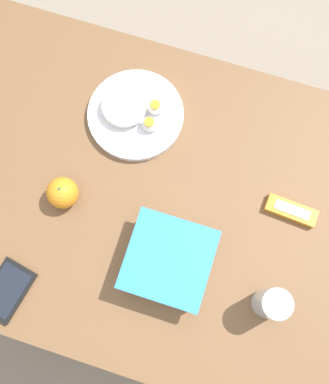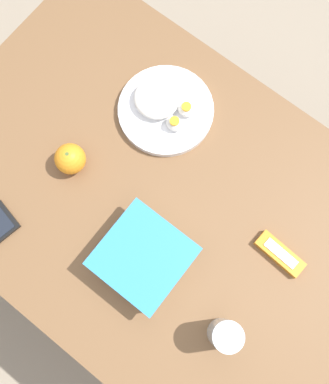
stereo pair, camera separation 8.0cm
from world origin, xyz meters
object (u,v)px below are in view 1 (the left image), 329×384
at_px(food_container, 169,261).
at_px(drinking_glass, 271,304).
at_px(cell_phone, 7,290).
at_px(orange_fruit, 63,193).
at_px(candy_bar, 291,211).
at_px(rice_plate, 133,113).

bearing_deg(food_container, drinking_glass, 174.71).
relative_size(food_container, cell_phone, 1.30).
distance_m(orange_fruit, candy_bar, 0.50).
bearing_deg(orange_fruit, drinking_glass, 169.43).
distance_m(candy_bar, cell_phone, 0.64).
xyz_separation_m(candy_bar, cell_phone, (0.54, 0.35, -0.00)).
height_order(rice_plate, cell_phone, rice_plate).
bearing_deg(orange_fruit, cell_phone, 78.69).
bearing_deg(candy_bar, orange_fruit, 13.65).
distance_m(rice_plate, drinking_glass, 0.52).
bearing_deg(orange_fruit, rice_plate, -110.01).
relative_size(food_container, drinking_glass, 1.60).
distance_m(orange_fruit, rice_plate, 0.25).
relative_size(food_container, candy_bar, 1.50).
height_order(rice_plate, candy_bar, rice_plate).
relative_size(orange_fruit, rice_plate, 0.31).
distance_m(candy_bar, drinking_glass, 0.21).
distance_m(food_container, orange_fruit, 0.27).
relative_size(candy_bar, cell_phone, 0.86).
xyz_separation_m(orange_fruit, cell_phone, (0.05, 0.23, -0.03)).
relative_size(rice_plate, cell_phone, 1.67).
bearing_deg(candy_bar, rice_plate, -15.43).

